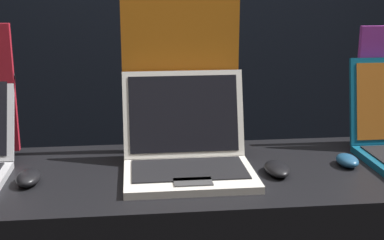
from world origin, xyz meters
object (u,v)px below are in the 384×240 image
at_px(promo_stand_middle, 181,73).
at_px(laptop_middle, 187,150).
at_px(mouse_middle, 277,169).
at_px(mouse_back, 347,160).
at_px(mouse_front, 28,178).

bearing_deg(promo_stand_middle, laptop_middle, -90.00).
relative_size(mouse_middle, promo_stand_middle, 0.23).
bearing_deg(mouse_middle, laptop_middle, 167.77).
bearing_deg(promo_stand_middle, mouse_back, -23.06).
xyz_separation_m(laptop_middle, mouse_middle, (0.25, -0.05, -0.05)).
distance_m(laptop_middle, mouse_back, 0.47).
bearing_deg(mouse_back, mouse_front, -177.35).
distance_m(laptop_middle, promo_stand_middle, 0.27).
relative_size(laptop_middle, mouse_back, 3.83).
height_order(mouse_middle, mouse_back, mouse_back).
relative_size(laptop_middle, mouse_middle, 3.02).
bearing_deg(laptop_middle, mouse_front, -173.22).
bearing_deg(laptop_middle, mouse_back, -1.16).
bearing_deg(laptop_middle, mouse_middle, -12.23).
bearing_deg(promo_stand_middle, mouse_front, -150.73).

